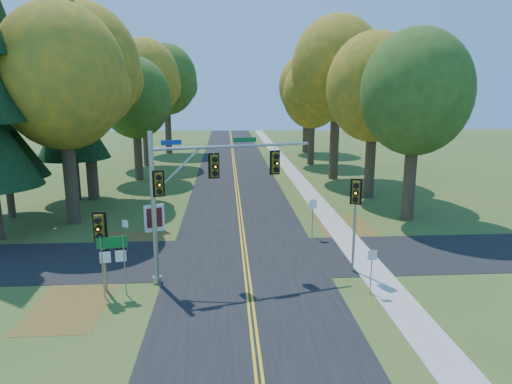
{
  "coord_description": "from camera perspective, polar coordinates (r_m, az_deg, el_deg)",
  "views": [
    {
      "loc": [
        -0.92,
        -20.96,
        8.74
      ],
      "look_at": [
        0.7,
        3.69,
        3.2
      ],
      "focal_mm": 32.0,
      "sensor_mm": 36.0,
      "label": 1
    }
  ],
  "objects": [
    {
      "name": "tree_w_a",
      "position": [
        32.02,
        -22.97,
        13.0
      ],
      "size": [
        8.0,
        8.0,
        14.15
      ],
      "color": "#38281C",
      "rests_on": "ground"
    },
    {
      "name": "centerline_left",
      "position": [
        22.71,
        -1.42,
        -9.92
      ],
      "size": [
        0.1,
        160.0,
        0.01
      ],
      "primitive_type": "cube",
      "color": "gold",
      "rests_on": "road_main"
    },
    {
      "name": "sidewalk_east",
      "position": [
        23.79,
        14.13,
        -9.24
      ],
      "size": [
        1.6,
        160.0,
        0.06
      ],
      "primitive_type": "cube",
      "color": "#9E998E",
      "rests_on": "ground"
    },
    {
      "name": "road_cross",
      "position": [
        24.58,
        -1.38,
        -8.17
      ],
      "size": [
        60.0,
        6.0,
        0.02
      ],
      "primitive_type": "cube",
      "color": "black",
      "rests_on": "ground"
    },
    {
      "name": "reg_sign_w",
      "position": [
        25.76,
        -15.99,
        -4.57
      ],
      "size": [
        0.35,
        0.17,
        1.95
      ],
      "rotation": [
        0.0,
        0.0,
        -0.41
      ],
      "color": "gray",
      "rests_on": "ground"
    },
    {
      "name": "east_signal_pole",
      "position": [
        22.0,
        12.34,
        -1.27
      ],
      "size": [
        0.52,
        0.63,
        4.7
      ],
      "rotation": [
        0.0,
        0.0,
        -0.33
      ],
      "color": "#999CA1",
      "rests_on": "ground"
    },
    {
      "name": "leaf_patch_w_near",
      "position": [
        27.03,
        -15.57,
        -6.7
      ],
      "size": [
        4.0,
        6.0,
        0.0
      ],
      "primitive_type": "cube",
      "color": "brown",
      "rests_on": "ground"
    },
    {
      "name": "info_kiosk",
      "position": [
        29.39,
        -12.6,
        -3.22
      ],
      "size": [
        1.23,
        0.61,
        1.74
      ],
      "rotation": [
        0.0,
        0.0,
        0.36
      ],
      "color": "white",
      "rests_on": "ground"
    },
    {
      "name": "tree_e_c",
      "position": [
        45.98,
        10.17,
        14.84
      ],
      "size": [
        8.8,
        8.8,
        15.79
      ],
      "color": "#38281C",
      "rests_on": "ground"
    },
    {
      "name": "tree_w_e",
      "position": [
        65.55,
        -11.09,
        13.57
      ],
      "size": [
        8.4,
        8.4,
        14.97
      ],
      "color": "#38281C",
      "rests_on": "ground"
    },
    {
      "name": "leaf_patch_w_far",
      "position": [
        21.03,
        -22.2,
        -12.9
      ],
      "size": [
        3.0,
        5.0,
        0.0
      ],
      "primitive_type": "cube",
      "color": "brown",
      "rests_on": "ground"
    },
    {
      "name": "tree_e_e",
      "position": [
        65.54,
        6.41,
        12.96
      ],
      "size": [
        7.8,
        7.8,
        13.74
      ],
      "color": "#38281C",
      "rests_on": "ground"
    },
    {
      "name": "road_main",
      "position": [
        22.72,
        -1.17,
        -9.95
      ],
      "size": [
        8.0,
        160.0,
        0.02
      ],
      "primitive_type": "cube",
      "color": "black",
      "rests_on": "ground"
    },
    {
      "name": "reg_sign_e_south",
      "position": [
        20.53,
        14.27,
        -8.62
      ],
      "size": [
        0.4,
        0.06,
        2.09
      ],
      "rotation": [
        0.0,
        0.0,
        -0.01
      ],
      "color": "gray",
      "rests_on": "ground"
    },
    {
      "name": "pine_c",
      "position": [
        38.89,
        -22.47,
        13.11
      ],
      "size": [
        5.6,
        5.6,
        20.56
      ],
      "color": "#38281C",
      "rests_on": "ground"
    },
    {
      "name": "tree_w_b",
      "position": [
        38.82,
        -20.58,
        14.27
      ],
      "size": [
        8.6,
        8.6,
        15.38
      ],
      "color": "#38281C",
      "rests_on": "ground"
    },
    {
      "name": "leaf_patch_e",
      "position": [
        29.37,
        11.7,
        -4.93
      ],
      "size": [
        3.5,
        8.0,
        0.0
      ],
      "primitive_type": "cube",
      "color": "brown",
      "rests_on": "ground"
    },
    {
      "name": "tree_w_d",
      "position": [
        54.93,
        -13.79,
        13.37
      ],
      "size": [
        8.2,
        8.2,
        14.56
      ],
      "color": "#38281C",
      "rests_on": "ground"
    },
    {
      "name": "ped_signal_pole",
      "position": [
        20.66,
        -18.85,
        -4.9
      ],
      "size": [
        0.59,
        0.68,
        3.7
      ],
      "rotation": [
        0.0,
        0.0,
        0.0
      ],
      "color": "gray",
      "rests_on": "ground"
    },
    {
      "name": "ground",
      "position": [
        22.73,
        -1.17,
        -9.98
      ],
      "size": [
        160.0,
        160.0,
        0.0
      ],
      "primitive_type": "plane",
      "color": "#32531D",
      "rests_on": "ground"
    },
    {
      "name": "tree_e_d",
      "position": [
        54.79,
        7.1,
        12.02
      ],
      "size": [
        7.0,
        7.0,
        12.32
      ],
      "color": "#38281C",
      "rests_on": "ground"
    },
    {
      "name": "traffic_mast",
      "position": [
        20.92,
        -7.61,
        0.85
      ],
      "size": [
        7.48,
        2.46,
        7.0
      ],
      "rotation": [
        0.0,
        0.0,
        0.27
      ],
      "color": "#9B9DA4",
      "rests_on": "ground"
    },
    {
      "name": "tree_w_c",
      "position": [
        46.25,
        -14.79,
        11.24
      ],
      "size": [
        6.8,
        6.8,
        11.91
      ],
      "color": "#38281C",
      "rests_on": "ground"
    },
    {
      "name": "route_sign_cluster",
      "position": [
        20.54,
        -17.47,
        -7.33
      ],
      "size": [
        1.26,
        0.28,
        2.74
      ],
      "rotation": [
        0.0,
        0.0,
        0.19
      ],
      "color": "gray",
      "rests_on": "ground"
    },
    {
      "name": "tree_e_a",
      "position": [
        32.25,
        19.43,
        11.57
      ],
      "size": [
        7.2,
        7.2,
        12.73
      ],
      "color": "#38281C",
      "rests_on": "ground"
    },
    {
      "name": "reg_sign_e_north",
      "position": [
        27.49,
        7.11,
        -2.37
      ],
      "size": [
        0.47,
        0.08,
        2.43
      ],
      "rotation": [
        0.0,
        0.0,
        -0.04
      ],
      "color": "gray",
      "rests_on": "ground"
    },
    {
      "name": "tree_e_b",
      "position": [
        38.43,
        14.61,
        12.48
      ],
      "size": [
        7.6,
        7.6,
        13.33
      ],
      "color": "#38281C",
      "rests_on": "ground"
    },
    {
      "name": "centerline_right",
      "position": [
        22.72,
        -0.91,
        -9.91
      ],
      "size": [
        0.1,
        160.0,
        0.01
      ],
      "primitive_type": "cube",
      "color": "gold",
      "rests_on": "road_main"
    }
  ]
}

